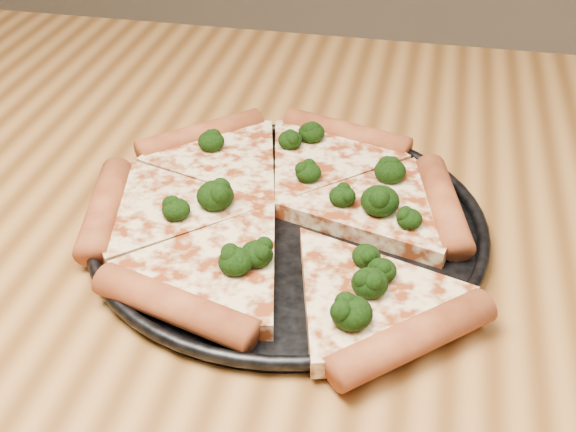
# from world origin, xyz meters

# --- Properties ---
(dining_table) EXTENTS (1.20, 0.90, 0.75)m
(dining_table) POSITION_xyz_m (0.00, 0.00, 0.66)
(dining_table) COLOR #9B652F
(dining_table) RESTS_ON ground
(pizza_pan) EXTENTS (0.34, 0.34, 0.02)m
(pizza_pan) POSITION_xyz_m (0.09, -0.00, 0.76)
(pizza_pan) COLOR black
(pizza_pan) RESTS_ON dining_table
(pizza) EXTENTS (0.36, 0.37, 0.03)m
(pizza) POSITION_xyz_m (0.08, -0.00, 0.77)
(pizza) COLOR #E0C089
(pizza) RESTS_ON pizza_pan
(broccoli_florets) EXTENTS (0.22, 0.28, 0.03)m
(broccoli_florets) POSITION_xyz_m (0.11, -0.01, 0.78)
(broccoli_florets) COLOR black
(broccoli_florets) RESTS_ON pizza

